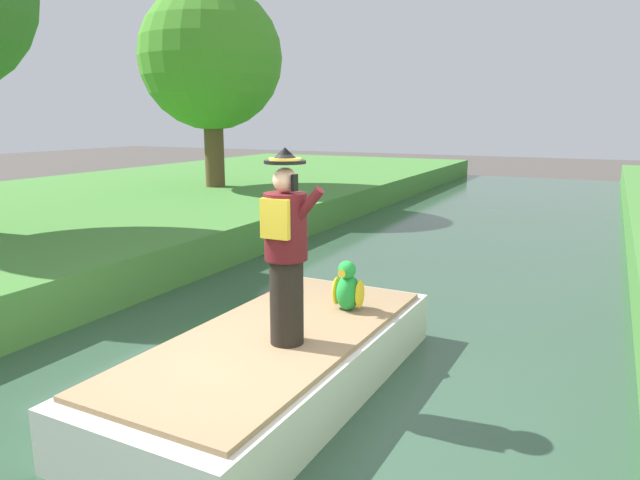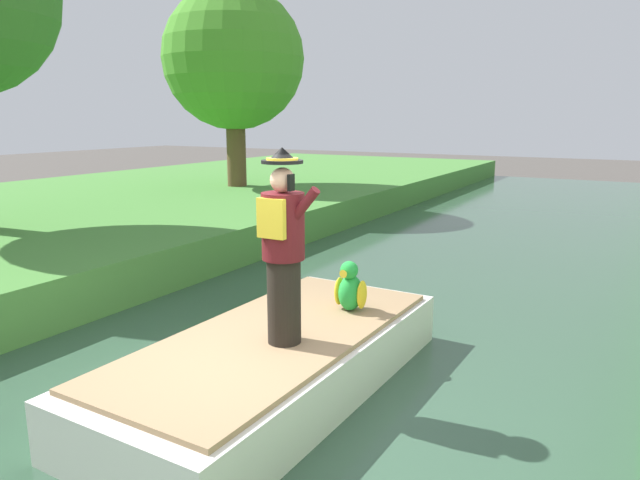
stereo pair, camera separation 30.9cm
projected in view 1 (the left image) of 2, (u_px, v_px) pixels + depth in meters
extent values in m
plane|color=#4C4742|center=(247.00, 425.00, 5.43)|extent=(80.00, 80.00, 0.00)
cube|color=#33513D|center=(247.00, 420.00, 5.42)|extent=(6.58, 48.00, 0.10)
cube|color=silver|center=(277.00, 364.00, 5.84)|extent=(1.89, 4.24, 0.56)
cube|color=#997A56|center=(276.00, 336.00, 5.78)|extent=(1.74, 3.90, 0.05)
cylinder|color=black|center=(287.00, 301.00, 5.46)|extent=(0.32, 0.32, 0.82)
cylinder|color=#561419|center=(286.00, 227.00, 5.31)|extent=(0.40, 0.40, 0.62)
cube|color=gold|center=(275.00, 219.00, 5.12)|extent=(0.28, 0.06, 0.36)
sphere|color=#DBA884|center=(285.00, 180.00, 5.22)|extent=(0.23, 0.23, 0.23)
cylinder|color=black|center=(285.00, 162.00, 5.19)|extent=(0.38, 0.38, 0.03)
cone|color=black|center=(285.00, 154.00, 5.17)|extent=(0.26, 0.26, 0.12)
cylinder|color=gold|center=(285.00, 159.00, 5.18)|extent=(0.29, 0.29, 0.02)
cylinder|color=#561419|center=(305.00, 209.00, 5.14)|extent=(0.38, 0.09, 0.43)
cube|color=black|center=(295.00, 183.00, 5.12)|extent=(0.03, 0.08, 0.15)
ellipsoid|color=green|center=(348.00, 292.00, 6.45)|extent=(0.26, 0.32, 0.40)
sphere|color=green|center=(347.00, 270.00, 6.36)|extent=(0.20, 0.20, 0.20)
cone|color=yellow|center=(343.00, 273.00, 6.28)|extent=(0.09, 0.09, 0.09)
ellipsoid|color=yellow|center=(337.00, 291.00, 6.52)|extent=(0.08, 0.20, 0.32)
ellipsoid|color=yellow|center=(360.00, 294.00, 6.39)|extent=(0.08, 0.20, 0.32)
cylinder|color=brown|center=(214.00, 148.00, 16.90)|extent=(0.56, 0.56, 2.24)
sphere|color=#469128|center=(211.00, 58.00, 16.37)|extent=(4.03, 4.03, 4.03)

